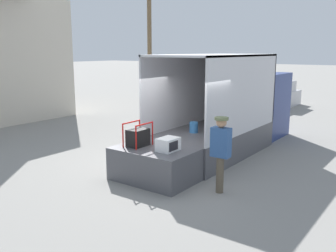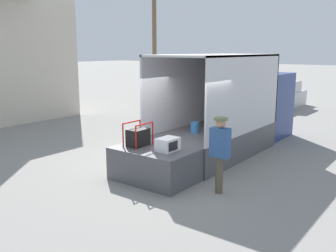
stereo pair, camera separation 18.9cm
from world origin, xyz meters
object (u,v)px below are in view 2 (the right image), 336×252
object	(u,v)px
pickup_truck_silver	(275,97)
microwave	(168,144)
box_truck	(239,116)
utility_pole	(154,41)
portable_generator	(139,137)
worker_person	(220,147)

from	to	relation	value
pickup_truck_silver	microwave	bearing A→B (deg)	-169.21
box_truck	utility_pole	world-z (taller)	utility_pole
box_truck	pickup_truck_silver	size ratio (longest dim) A/B	1.30
box_truck	portable_generator	bearing A→B (deg)	174.00
box_truck	worker_person	world-z (taller)	box_truck
microwave	pickup_truck_silver	bearing A→B (deg)	10.79
worker_person	portable_generator	bearing A→B (deg)	96.83
box_truck	portable_generator	world-z (taller)	box_truck
portable_generator	pickup_truck_silver	bearing A→B (deg)	7.01
microwave	box_truck	bearing A→B (deg)	5.14
worker_person	pickup_truck_silver	world-z (taller)	worker_person
microwave	pickup_truck_silver	distance (m)	13.83
pickup_truck_silver	worker_person	bearing A→B (deg)	-163.64
worker_person	pickup_truck_silver	bearing A→B (deg)	16.36
box_truck	worker_person	size ratio (longest dim) A/B	3.73
utility_pole	box_truck	bearing A→B (deg)	-126.88
microwave	pickup_truck_silver	size ratio (longest dim) A/B	0.11
worker_person	pickup_truck_silver	xyz separation A→B (m)	(13.36, 3.92, -0.49)
box_truck	microwave	distance (m)	4.68
box_truck	worker_person	bearing A→B (deg)	-158.46
portable_generator	utility_pole	world-z (taller)	utility_pole
microwave	worker_person	distance (m)	1.36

